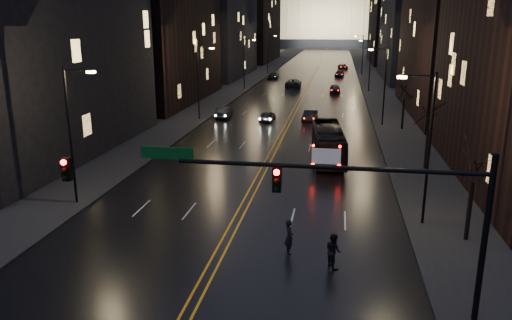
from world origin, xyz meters
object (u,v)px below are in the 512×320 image
at_px(traffic_signal, 338,195).
at_px(oncoming_car_b, 224,113).
at_px(bus, 328,143).
at_px(pedestrian_b, 333,251).
at_px(receding_car_a, 310,116).
at_px(pedestrian_a, 289,237).
at_px(oncoming_car_a, 267,116).

relative_size(traffic_signal, oncoming_car_b, 4.03).
bearing_deg(oncoming_car_b, bus, 126.06).
bearing_deg(oncoming_car_b, pedestrian_b, 109.22).
xyz_separation_m(oncoming_car_b, receding_car_a, (10.77, -0.37, -0.03)).
xyz_separation_m(oncoming_car_b, pedestrian_a, (11.85, -36.87, 0.23)).
distance_m(oncoming_car_b, pedestrian_b, 40.57).
xyz_separation_m(bus, pedestrian_b, (0.77, -20.46, -0.57)).
bearing_deg(bus, oncoming_car_b, 122.24).
distance_m(traffic_signal, pedestrian_b, 5.70).
xyz_separation_m(receding_car_a, pedestrian_a, (1.07, -36.50, 0.26)).
bearing_deg(bus, pedestrian_a, -99.42).
bearing_deg(oncoming_car_b, receding_car_a, 176.88).
bearing_deg(pedestrian_a, oncoming_car_a, -13.55).
bearing_deg(oncoming_car_b, traffic_signal, 107.56).
relative_size(bus, receding_car_a, 2.57).
bearing_deg(traffic_signal, oncoming_car_a, 101.84).
bearing_deg(traffic_signal, receding_car_a, 94.69).
distance_m(receding_car_a, pedestrian_a, 36.51).
height_order(oncoming_car_a, pedestrian_b, pedestrian_b).
distance_m(traffic_signal, oncoming_car_a, 41.71).
xyz_separation_m(bus, pedestrian_a, (-1.50, -19.29, -0.53)).
bearing_deg(pedestrian_b, oncoming_car_a, -17.88).
height_order(traffic_signal, receding_car_a, traffic_signal).
bearing_deg(oncoming_car_a, receding_car_a, -166.73).
relative_size(pedestrian_a, pedestrian_b, 1.05).
distance_m(traffic_signal, receding_car_a, 41.87).
distance_m(oncoming_car_b, receding_car_a, 10.78).
relative_size(bus, oncoming_car_b, 2.44).
relative_size(traffic_signal, receding_car_a, 4.23).
height_order(bus, oncoming_car_b, bus).
xyz_separation_m(oncoming_car_a, receding_car_a, (5.10, 0.90, -0.01)).
bearing_deg(pedestrian_a, oncoming_car_b, -5.58).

